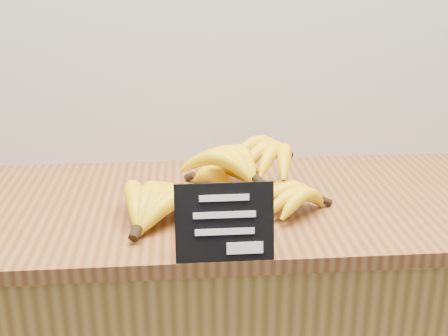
% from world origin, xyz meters
% --- Properties ---
extents(counter_top, '(1.50, 0.54, 0.03)m').
position_xyz_m(counter_top, '(-0.04, 2.75, 0.92)').
color(counter_top, brown).
rests_on(counter_top, counter).
extents(chalkboard_sign, '(0.17, 0.04, 0.13)m').
position_xyz_m(chalkboard_sign, '(-0.06, 2.50, 1.00)').
color(chalkboard_sign, black).
rests_on(chalkboard_sign, counter_top).
extents(banana_pile, '(0.50, 0.37, 0.12)m').
position_xyz_m(banana_pile, '(-0.04, 2.73, 0.98)').
color(banana_pile, yellow).
rests_on(banana_pile, counter_top).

